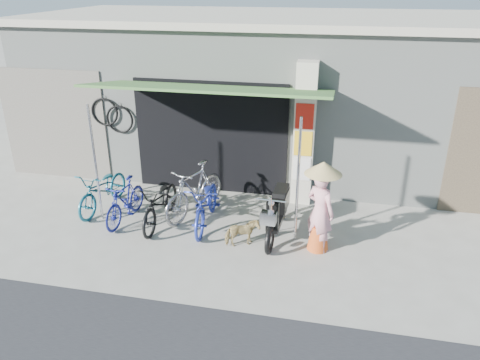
% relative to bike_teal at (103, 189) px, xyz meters
% --- Properties ---
extents(ground, '(80.00, 80.00, 0.00)m').
position_rel_bike_teal_xyz_m(ground, '(3.15, -1.17, -0.45)').
color(ground, '#A29D92').
rests_on(ground, ground).
extents(bicycle_shop, '(12.30, 5.30, 3.66)m').
position_rel_bike_teal_xyz_m(bicycle_shop, '(3.14, 3.92, 1.39)').
color(bicycle_shop, '#9DA29A').
rests_on(bicycle_shop, ground).
extents(shop_pillar, '(0.42, 0.44, 3.00)m').
position_rel_bike_teal_xyz_m(shop_pillar, '(4.00, 1.28, 1.05)').
color(shop_pillar, beige).
rests_on(shop_pillar, ground).
extents(awning, '(4.60, 1.88, 2.72)m').
position_rel_bike_teal_xyz_m(awning, '(2.24, 0.46, 2.07)').
color(awning, '#39632C').
rests_on(awning, ground).
extents(neighbour_left, '(2.60, 0.06, 2.60)m').
position_rel_bike_teal_xyz_m(neighbour_left, '(-1.85, 1.42, 0.85)').
color(neighbour_left, '#6B665B').
rests_on(neighbour_left, ground).
extents(bike_teal, '(0.75, 1.75, 0.89)m').
position_rel_bike_teal_xyz_m(bike_teal, '(0.00, 0.00, 0.00)').
color(bike_teal, '#17596B').
rests_on(bike_teal, ground).
extents(bike_blue, '(0.54, 1.49, 0.88)m').
position_rel_bike_teal_xyz_m(bike_blue, '(0.68, -0.40, -0.01)').
color(bike_blue, navy).
rests_on(bike_blue, ground).
extents(bike_black, '(0.61, 1.73, 0.91)m').
position_rel_bike_teal_xyz_m(bike_black, '(1.40, -0.35, 0.01)').
color(bike_black, black).
rests_on(bike_black, ground).
extents(bike_silver, '(1.13, 1.88, 1.09)m').
position_rel_bike_teal_xyz_m(bike_silver, '(1.94, 0.15, 0.10)').
color(bike_silver, '#9B9A9F').
rests_on(bike_silver, ground).
extents(bike_navy, '(0.73, 1.81, 0.93)m').
position_rel_bike_teal_xyz_m(bike_navy, '(2.30, -0.23, 0.02)').
color(bike_navy, '#21319A').
rests_on(bike_navy, ground).
extents(street_dog, '(0.67, 0.53, 0.52)m').
position_rel_bike_teal_xyz_m(street_dog, '(3.13, -0.85, -0.19)').
color(street_dog, tan).
rests_on(street_dog, ground).
extents(moped, '(0.52, 1.84, 1.04)m').
position_rel_bike_teal_xyz_m(moped, '(3.69, -0.29, 0.03)').
color(moped, black).
rests_on(moped, ground).
extents(nun, '(0.66, 0.64, 1.68)m').
position_rel_bike_teal_xyz_m(nun, '(4.48, -0.67, 0.39)').
color(nun, pink).
rests_on(nun, ground).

